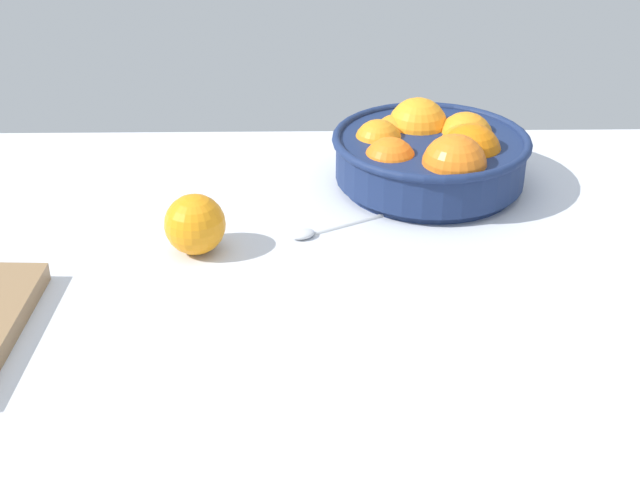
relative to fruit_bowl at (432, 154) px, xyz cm
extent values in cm
cube|color=silver|center=(-12.07, -30.50, -6.32)|extent=(142.40, 102.25, 3.00)
cylinder|color=navy|center=(-0.21, 0.17, -4.22)|extent=(24.11, 24.11, 1.20)
cylinder|color=navy|center=(-0.21, 0.17, -0.75)|extent=(26.20, 26.20, 5.74)
torus|color=navy|center=(-0.21, 0.17, 2.12)|extent=(27.40, 27.40, 1.20)
sphere|color=orange|center=(4.45, 0.04, 0.46)|extent=(7.45, 7.45, 7.45)
sphere|color=orange|center=(5.08, 3.34, 0.68)|extent=(7.95, 7.95, 7.95)
sphere|color=orange|center=(-1.43, 5.75, 1.62)|extent=(8.65, 8.65, 8.65)
sphere|color=orange|center=(-4.60, 5.19, 0.41)|extent=(6.59, 6.59, 6.59)
sphere|color=orange|center=(-7.39, 1.47, 1.01)|extent=(6.77, 6.77, 6.77)
sphere|color=orange|center=(-6.29, -4.57, 0.58)|extent=(7.29, 7.29, 7.29)
sphere|color=orange|center=(1.73, -8.01, 1.70)|extent=(8.53, 8.53, 8.53)
sphere|color=orange|center=(4.79, -2.75, 1.20)|extent=(8.24, 8.24, 8.24)
sphere|color=orange|center=(-30.90, -18.28, -1.09)|extent=(7.44, 7.44, 7.44)
ellipsoid|color=silver|center=(-17.93, -14.99, -4.32)|extent=(3.88, 3.50, 1.00)
cylinder|color=silver|center=(-10.92, -11.18, -4.47)|extent=(11.54, 6.70, 0.70)
camera|label=1|loc=(-17.35, -113.18, 48.92)|focal=49.93mm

